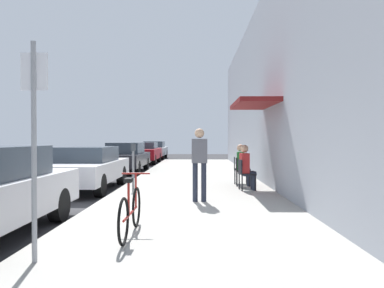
{
  "coord_description": "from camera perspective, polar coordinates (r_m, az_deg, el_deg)",
  "views": [
    {
      "loc": [
        2.32,
        -7.73,
        1.57
      ],
      "look_at": [
        2.09,
        8.33,
        1.35
      ],
      "focal_mm": 33.83,
      "sensor_mm": 36.0,
      "label": 1
    }
  ],
  "objects": [
    {
      "name": "ground_plane",
      "position": [
        8.22,
        -15.83,
        -10.28
      ],
      "size": [
        60.0,
        60.0,
        0.0
      ],
      "primitive_type": "plane",
      "color": "#2D2D30"
    },
    {
      "name": "sidewalk_slab",
      "position": [
        9.85,
        0.42,
        -8.06
      ],
      "size": [
        4.5,
        32.0,
        0.12
      ],
      "primitive_type": "cube",
      "color": "#9E9B93",
      "rests_on": "ground_plane"
    },
    {
      "name": "building_facade",
      "position": [
        10.14,
        14.31,
        10.15
      ],
      "size": [
        1.4,
        32.0,
        6.47
      ],
      "color": "#999EA8",
      "rests_on": "ground_plane"
    },
    {
      "name": "parked_car_1",
      "position": [
        11.65,
        -16.27,
        -3.55
      ],
      "size": [
        1.8,
        4.4,
        1.33
      ],
      "color": "#B7B7BC",
      "rests_on": "ground_plane"
    },
    {
      "name": "parked_car_2",
      "position": [
        17.49,
        -10.45,
        -2.02
      ],
      "size": [
        1.8,
        4.4,
        1.4
      ],
      "color": "black",
      "rests_on": "ground_plane"
    },
    {
      "name": "parked_car_3",
      "position": [
        23.51,
        -7.53,
        -1.3
      ],
      "size": [
        1.8,
        4.4,
        1.37
      ],
      "color": "maroon",
      "rests_on": "ground_plane"
    },
    {
      "name": "parked_car_4",
      "position": [
        28.91,
        -5.96,
        -0.91
      ],
      "size": [
        1.8,
        4.4,
        1.39
      ],
      "color": "#B7B7BC",
      "rests_on": "ground_plane"
    },
    {
      "name": "parking_meter",
      "position": [
        10.68,
        -9.26,
        -2.91
      ],
      "size": [
        0.12,
        0.1,
        1.32
      ],
      "color": "slate",
      "rests_on": "sidewalk_slab"
    },
    {
      "name": "street_sign",
      "position": [
        4.64,
        -23.64,
        1.53
      ],
      "size": [
        0.32,
        0.06,
        2.6
      ],
      "color": "gray",
      "rests_on": "sidewalk_slab"
    },
    {
      "name": "bicycle_0",
      "position": [
        5.63,
        -9.66,
        -10.44
      ],
      "size": [
        0.46,
        1.71,
        0.9
      ],
      "color": "black",
      "rests_on": "sidewalk_slab"
    },
    {
      "name": "cafe_chair_0",
      "position": [
        10.41,
        8.26,
        -4.46
      ],
      "size": [
        0.48,
        0.48,
        0.87
      ],
      "color": "black",
      "rests_on": "sidewalk_slab"
    },
    {
      "name": "seated_patron_0",
      "position": [
        10.41,
        8.59,
        -3.4
      ],
      "size": [
        0.45,
        0.39,
        1.29
      ],
      "color": "#232838",
      "rests_on": "sidewalk_slab"
    },
    {
      "name": "cafe_chair_1",
      "position": [
        11.37,
        7.63,
        -4.01
      ],
      "size": [
        0.47,
        0.47,
        0.87
      ],
      "color": "black",
      "rests_on": "sidewalk_slab"
    },
    {
      "name": "seated_patron_1",
      "position": [
        11.36,
        7.94,
        -3.05
      ],
      "size": [
        0.45,
        0.38,
        1.29
      ],
      "color": "#232838",
      "rests_on": "sidewalk_slab"
    },
    {
      "name": "cafe_chair_2",
      "position": [
        11.94,
        7.3,
        -3.78
      ],
      "size": [
        0.48,
        0.48,
        0.87
      ],
      "color": "black",
      "rests_on": "sidewalk_slab"
    },
    {
      "name": "pedestrian_standing",
      "position": [
        8.39,
        1.19,
        -2.31
      ],
      "size": [
        0.36,
        0.22,
        1.7
      ],
      "color": "#232838",
      "rests_on": "sidewalk_slab"
    }
  ]
}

